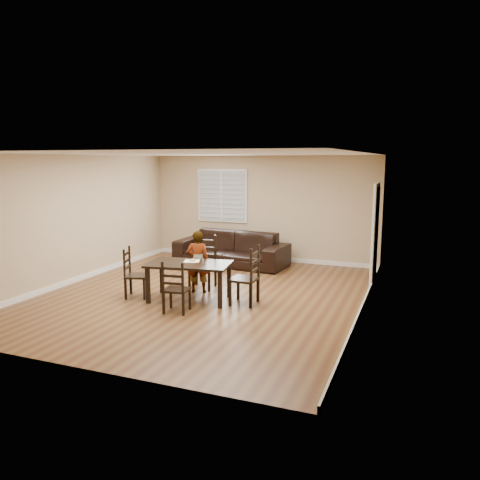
% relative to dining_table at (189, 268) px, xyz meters
% --- Properties ---
extents(ground, '(7.00, 7.00, 0.00)m').
position_rel_dining_table_xyz_m(ground, '(0.09, 0.41, -0.62)').
color(ground, brown).
rests_on(ground, ground).
extents(room, '(6.04, 7.04, 2.72)m').
position_rel_dining_table_xyz_m(room, '(0.13, 0.59, 1.19)').
color(room, tan).
rests_on(room, ground).
extents(dining_table, '(1.63, 1.08, 0.71)m').
position_rel_dining_table_xyz_m(dining_table, '(0.00, 0.00, 0.00)').
color(dining_table, black).
rests_on(dining_table, ground).
extents(chair_near, '(0.53, 0.50, 1.08)m').
position_rel_dining_table_xyz_m(chair_near, '(-0.15, 0.97, -0.13)').
color(chair_near, black).
rests_on(chair_near, ground).
extents(chair_far, '(0.46, 0.44, 0.91)m').
position_rel_dining_table_xyz_m(chair_far, '(0.12, -0.79, -0.21)').
color(chair_far, black).
rests_on(chair_far, ground).
extents(chair_left, '(0.52, 0.54, 0.96)m').
position_rel_dining_table_xyz_m(chair_left, '(-1.14, -0.20, -0.19)').
color(chair_left, black).
rests_on(chair_left, ground).
extents(chair_right, '(0.46, 0.49, 1.07)m').
position_rel_dining_table_xyz_m(chair_right, '(1.16, 0.17, -0.13)').
color(chair_right, black).
rests_on(chair_right, ground).
extents(child, '(0.51, 0.40, 1.23)m').
position_rel_dining_table_xyz_m(child, '(-0.09, 0.54, -0.00)').
color(child, gray).
rests_on(child, ground).
extents(napkin, '(0.36, 0.36, 0.00)m').
position_rel_dining_table_xyz_m(napkin, '(-0.03, 0.17, 0.09)').
color(napkin, beige).
rests_on(napkin, dining_table).
extents(donut, '(0.11, 0.11, 0.04)m').
position_rel_dining_table_xyz_m(donut, '(-0.01, 0.17, 0.11)').
color(donut, '#C98E48').
rests_on(donut, napkin).
extents(sofa, '(2.89, 1.33, 0.82)m').
position_rel_dining_table_xyz_m(sofa, '(-0.42, 3.05, -0.21)').
color(sofa, black).
rests_on(sofa, ground).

